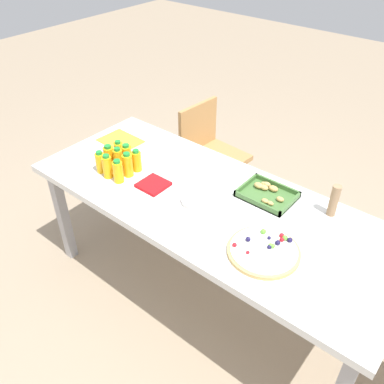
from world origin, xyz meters
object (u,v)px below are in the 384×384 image
snack_tray (267,194)px  cardboard_tube (334,201)px  juice_bottle_2 (118,172)px  juice_bottle_8 (137,161)px  fruit_pizza (264,250)px  party_table (210,210)px  juice_bottle_3 (109,157)px  napkin_stack (153,185)px  juice_bottle_4 (118,160)px  paper_folder (121,141)px  juice_bottle_0 (100,162)px  juice_bottle_6 (119,152)px  chair_far_left (209,149)px  juice_bottle_5 (128,165)px  juice_bottle_1 (107,167)px  plate_stack (198,200)px  juice_bottle_7 (127,156)px

snack_tray → cardboard_tube: (0.33, 0.07, 0.08)m
juice_bottle_2 → juice_bottle_8: bearing=91.2°
juice_bottle_8 → fruit_pizza: juice_bottle_8 is taller
party_table → snack_tray: snack_tray is taller
juice_bottle_3 → napkin_stack: size_ratio=0.95×
juice_bottle_4 → paper_folder: (-0.25, 0.24, -0.07)m
juice_bottle_0 → fruit_pizza: juice_bottle_0 is taller
juice_bottle_6 → napkin_stack: juice_bottle_6 is taller
juice_bottle_6 → chair_far_left: bearing=85.0°
juice_bottle_3 → juice_bottle_8: bearing=26.3°
chair_far_left → juice_bottle_5: bearing=9.6°
fruit_pizza → paper_folder: size_ratio=1.28×
juice_bottle_0 → cardboard_tube: (1.20, 0.48, 0.03)m
juice_bottle_2 → fruit_pizza: (0.92, 0.03, -0.05)m
party_table → juice_bottle_1: bearing=-161.2°
juice_bottle_1 → juice_bottle_0: bearing=172.1°
snack_tray → fruit_pizza: bearing=-60.8°
fruit_pizza → snack_tray: (-0.21, 0.38, 0.00)m
juice_bottle_0 → snack_tray: juice_bottle_0 is taller
juice_bottle_0 → snack_tray: size_ratio=0.47×
plate_stack → fruit_pizza: bearing=-11.9°
napkin_stack → paper_folder: size_ratio=0.58×
juice_bottle_2 → snack_tray: (0.71, 0.41, -0.05)m
juice_bottle_4 → juice_bottle_7: (0.00, 0.07, -0.00)m
cardboard_tube → juice_bottle_1: bearing=-156.4°
juice_bottle_1 → paper_folder: juice_bottle_1 is taller
chair_far_left → fruit_pizza: (1.01, -0.91, 0.27)m
fruit_pizza → paper_folder: fruit_pizza is taller
fruit_pizza → snack_tray: bearing=119.2°
juice_bottle_7 → juice_bottle_1: bearing=-89.4°
juice_bottle_6 → paper_folder: bearing=136.6°
snack_tray → napkin_stack: bearing=-148.9°
juice_bottle_0 → party_table: bearing=16.1°
juice_bottle_2 → juice_bottle_0: bearing=178.9°
juice_bottle_3 → paper_folder: 0.31m
chair_far_left → cardboard_tube: 1.27m
juice_bottle_8 → cardboard_tube: (1.05, 0.34, 0.02)m
juice_bottle_5 → snack_tray: 0.79m
napkin_stack → juice_bottle_0: bearing=-165.6°
juice_bottle_2 → juice_bottle_5: size_ratio=0.95×
party_table → napkin_stack: size_ratio=13.69×
juice_bottle_0 → juice_bottle_6: 0.14m
paper_folder → juice_bottle_8: bearing=-27.2°
juice_bottle_4 → fruit_pizza: bearing=-2.5°
juice_bottle_1 → cardboard_tube: cardboard_tube is taller
chair_far_left → juice_bottle_1: juice_bottle_1 is taller
juice_bottle_0 → juice_bottle_1: size_ratio=0.92×
chair_far_left → cardboard_tube: bearing=72.0°
party_table → cardboard_tube: size_ratio=11.66×
juice_bottle_0 → cardboard_tube: size_ratio=0.76×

